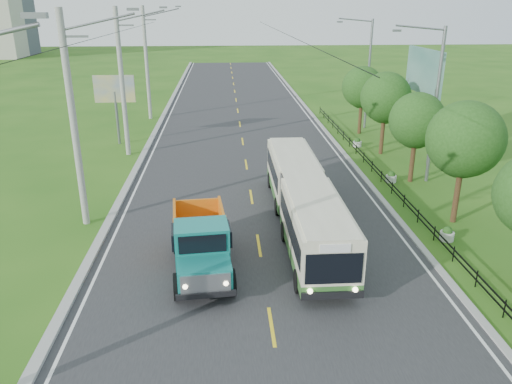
{
  "coord_description": "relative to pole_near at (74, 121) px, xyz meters",
  "views": [
    {
      "loc": [
        -1.44,
        -13.93,
        10.12
      ],
      "look_at": [
        -0.01,
        7.76,
        1.9
      ],
      "focal_mm": 35.0,
      "sensor_mm": 36.0,
      "label": 1
    }
  ],
  "objects": [
    {
      "name": "streetlight_far",
      "position": [
        18.9,
        19.0,
        -0.19
      ],
      "size": [
        3.02,
        0.2,
        9.07
      ],
      "color": "slate",
      "rests_on": "ground"
    },
    {
      "name": "pole_mid",
      "position": [
        0.0,
        12.0,
        0.0
      ],
      "size": [
        3.51,
        0.32,
        10.0
      ],
      "color": "gray",
      "rests_on": "ground"
    },
    {
      "name": "bus",
      "position": [
        10.47,
        -1.32,
        -3.5
      ],
      "size": [
        2.3,
        13.73,
        2.65
      ],
      "rotation": [
        0.0,
        0.0,
        -0.0
      ],
      "color": "#306428",
      "rests_on": "ground"
    },
    {
      "name": "planter_near",
      "position": [
        16.86,
        -3.0,
        -4.81
      ],
      "size": [
        0.64,
        0.64,
        0.67
      ],
      "color": "silver",
      "rests_on": "ground"
    },
    {
      "name": "edge_line_right",
      "position": [
        14.91,
        11.0,
        -5.07
      ],
      "size": [
        0.12,
        120.0,
        0.0
      ],
      "primitive_type": "cube",
      "color": "silver",
      "rests_on": "road"
    },
    {
      "name": "tree_back",
      "position": [
        18.12,
        17.14,
        -1.44
      ],
      "size": [
        3.3,
        3.36,
        5.5
      ],
      "color": "#382314",
      "rests_on": "ground"
    },
    {
      "name": "tree_fifth",
      "position": [
        18.12,
        11.14,
        -1.24
      ],
      "size": [
        3.48,
        3.52,
        5.8
      ],
      "color": "#382314",
      "rests_on": "ground"
    },
    {
      "name": "centre_dash",
      "position": [
        8.26,
        -9.0,
        -5.07
      ],
      "size": [
        0.12,
        2.2,
        0.0
      ],
      "primitive_type": "cube",
      "color": "yellow",
      "rests_on": "road"
    },
    {
      "name": "ground",
      "position": [
        8.26,
        -9.0,
        -5.09
      ],
      "size": [
        240.0,
        240.0,
        0.0
      ],
      "primitive_type": "plane",
      "color": "#265814",
      "rests_on": "ground"
    },
    {
      "name": "pole_far",
      "position": [
        0.0,
        24.0,
        0.0
      ],
      "size": [
        3.51,
        0.32,
        10.0
      ],
      "color": "gray",
      "rests_on": "ground"
    },
    {
      "name": "railing_right",
      "position": [
        16.26,
        5.0,
        -4.79
      ],
      "size": [
        0.04,
        40.0,
        0.6
      ],
      "primitive_type": "cube",
      "color": "black",
      "rests_on": "ground"
    },
    {
      "name": "billboard_left",
      "position": [
        -1.24,
        15.0,
        -1.23
      ],
      "size": [
        3.0,
        0.2,
        5.2
      ],
      "color": "slate",
      "rests_on": "ground"
    },
    {
      "name": "curb_left",
      "position": [
        1.06,
        11.0,
        -5.02
      ],
      "size": [
        0.4,
        120.0,
        0.15
      ],
      "primitive_type": "cube",
      "color": "#9E9E99",
      "rests_on": "ground"
    },
    {
      "name": "planter_far",
      "position": [
        16.86,
        13.0,
        -4.81
      ],
      "size": [
        0.64,
        0.64,
        0.67
      ],
      "color": "silver",
      "rests_on": "ground"
    },
    {
      "name": "planter_mid",
      "position": [
        16.86,
        5.0,
        -4.81
      ],
      "size": [
        0.64,
        0.64,
        0.67
      ],
      "color": "silver",
      "rests_on": "ground"
    },
    {
      "name": "billboard_right",
      "position": [
        20.56,
        11.0,
        0.25
      ],
      "size": [
        0.24,
        6.0,
        7.3
      ],
      "color": "slate",
      "rests_on": "ground"
    },
    {
      "name": "curb_right",
      "position": [
        15.41,
        11.0,
        -5.04
      ],
      "size": [
        0.3,
        120.0,
        0.1
      ],
      "primitive_type": "cube",
      "color": "#9E9E99",
      "rests_on": "ground"
    },
    {
      "name": "tree_third",
      "position": [
        18.12,
        -0.86,
        -1.11
      ],
      "size": [
        3.6,
        3.62,
        6.0
      ],
      "color": "#382314",
      "rests_on": "ground"
    },
    {
      "name": "pole_near",
      "position": [
        0.0,
        0.0,
        0.0
      ],
      "size": [
        3.51,
        0.32,
        10.0
      ],
      "color": "gray",
      "rests_on": "ground"
    },
    {
      "name": "dump_truck",
      "position": [
        5.81,
        -5.03,
        -3.74
      ],
      "size": [
        2.67,
        5.86,
        2.39
      ],
      "rotation": [
        0.0,
        0.0,
        0.09
      ],
      "color": "#137771",
      "rests_on": "ground"
    },
    {
      "name": "streetlight_mid",
      "position": [
        18.9,
        5.0,
        -0.19
      ],
      "size": [
        3.02,
        0.2,
        9.07
      ],
      "color": "slate",
      "rests_on": "ground"
    },
    {
      "name": "edge_line_left",
      "position": [
        1.61,
        11.0,
        -5.07
      ],
      "size": [
        0.12,
        120.0,
        0.0
      ],
      "primitive_type": "cube",
      "color": "silver",
      "rests_on": "road"
    },
    {
      "name": "road",
      "position": [
        8.26,
        11.0,
        -5.08
      ],
      "size": [
        14.0,
        120.0,
        0.02
      ],
      "primitive_type": "cube",
      "color": "#28282B",
      "rests_on": "ground"
    },
    {
      "name": "tree_fourth",
      "position": [
        18.12,
        5.14,
        -1.51
      ],
      "size": [
        3.24,
        3.31,
        5.4
      ],
      "color": "#382314",
      "rests_on": "ground"
    }
  ]
}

